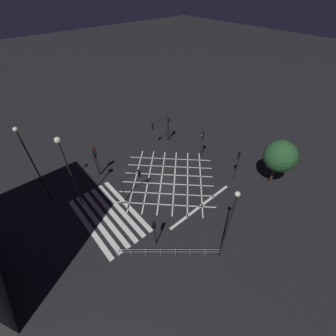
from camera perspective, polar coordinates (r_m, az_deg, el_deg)
The scene contains 15 objects.
ground_plane at distance 28.14m, azimuth -0.00°, elevation -2.88°, with size 200.00×200.00×0.00m, color black.
road_markings at distance 26.07m, azimuth -7.46°, elevation -7.96°, with size 13.82×17.83×0.01m.
traffic_light_sw_main at distance 28.06m, azimuth -17.86°, elevation 3.01°, with size 0.39×0.36×4.37m.
traffic_light_median_north at distance 30.01m, azimuth 8.64°, elevation 7.18°, with size 0.36×0.39×4.21m.
traffic_light_se_main at distance 20.63m, azimuth -3.56°, elevation -15.06°, with size 0.39×0.36×3.43m.
traffic_light_nw_cross at distance 32.38m, azimuth -2.24°, elevation 10.61°, with size 0.36×3.12×4.19m.
traffic_light_nw_main at distance 33.42m, azimuth 0.29°, elevation 10.89°, with size 0.39×0.36×3.78m.
traffic_light_sw_cross at distance 28.37m, azimuth -17.97°, elevation 2.38°, with size 0.36×0.39×3.78m.
traffic_light_ne_main at distance 26.97m, azimuth 17.30°, elevation 1.81°, with size 0.39×0.36×4.60m.
traffic_light_median_south at distance 24.79m, azimuth -8.94°, elevation -2.81°, with size 0.36×2.55×3.48m.
street_lamp_east at distance 22.94m, azimuth -24.87°, elevation 2.53°, with size 0.60×0.60×8.83m.
street_lamp_west at distance 18.07m, azimuth 15.32°, elevation -12.89°, with size 0.40×0.40×8.61m.
street_lamp_far at distance 25.36m, azimuth -31.65°, elevation 2.36°, with size 0.45×0.45×9.47m.
street_tree_near at distance 27.92m, azimuth 26.60°, elevation 2.69°, with size 3.63×3.63×5.97m.
pedestrian_railing at distance 21.51m, azimuth 0.00°, elevation -20.40°, with size 6.25×7.17×1.05m.
Camera 1 is at (15.23, -13.26, 19.60)m, focal length 24.00 mm.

